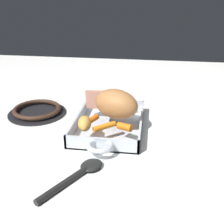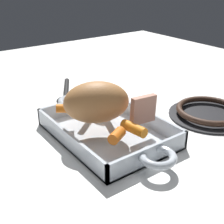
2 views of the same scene
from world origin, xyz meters
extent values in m
plane|color=white|center=(0.00, 0.00, 0.00)|extent=(1.89, 1.89, 0.00)
cube|color=silver|center=(0.00, 0.00, 0.00)|extent=(0.30, 0.21, 0.01)
cube|color=silver|center=(0.00, 0.10, 0.02)|extent=(0.30, 0.01, 0.04)
cube|color=silver|center=(0.00, -0.10, 0.02)|extent=(0.30, 0.01, 0.04)
cube|color=silver|center=(0.14, 0.00, 0.02)|extent=(0.01, 0.21, 0.04)
cube|color=silver|center=(-0.14, 0.00, 0.02)|extent=(0.01, 0.21, 0.04)
torus|color=silver|center=(0.17, 0.00, 0.03)|extent=(0.08, 0.08, 0.02)
torus|color=silver|center=(-0.17, 0.00, 0.03)|extent=(0.08, 0.08, 0.02)
ellipsoid|color=#AF7340|center=(-0.01, -0.02, 0.09)|extent=(0.15, 0.17, 0.09)
cube|color=tan|center=(0.06, 0.06, 0.07)|extent=(0.02, 0.07, 0.06)
cylinder|color=orange|center=(-0.06, 0.05, 0.05)|extent=(0.07, 0.04, 0.02)
cylinder|color=orange|center=(-0.09, -0.06, 0.05)|extent=(0.04, 0.05, 0.02)
cylinder|color=orange|center=(-0.09, 0.00, 0.05)|extent=(0.06, 0.07, 0.02)
cylinder|color=orange|center=(0.09, -0.04, 0.05)|extent=(0.04, 0.05, 0.02)
cylinder|color=orange|center=(0.08, 0.01, 0.05)|extent=(0.06, 0.03, 0.02)
ellipsoid|color=gold|center=(-0.11, 0.05, 0.06)|extent=(0.06, 0.05, 0.04)
cylinder|color=black|center=(0.07, 0.28, 0.00)|extent=(0.21, 0.21, 0.01)
torus|color=#382319|center=(0.07, 0.28, 0.02)|extent=(0.17, 0.17, 0.02)
cylinder|color=black|center=(-0.31, 0.06, 0.01)|extent=(0.14, 0.09, 0.02)
ellipsoid|color=black|center=(-0.23, 0.01, 0.01)|extent=(0.08, 0.08, 0.02)
camera|label=1|loc=(-0.82, -0.13, 0.43)|focal=45.71mm
camera|label=2|loc=(0.51, -0.36, 0.36)|focal=48.69mm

